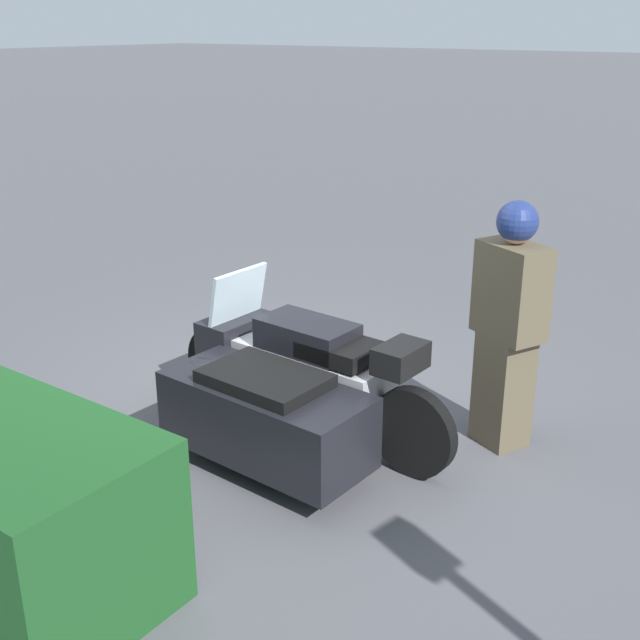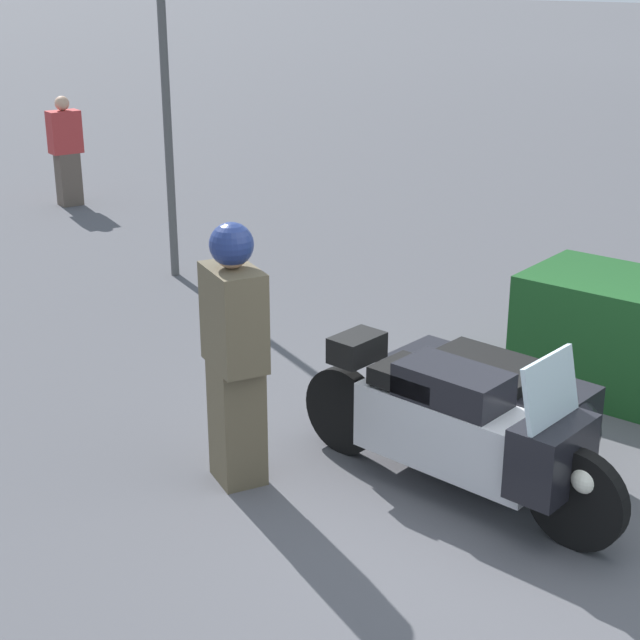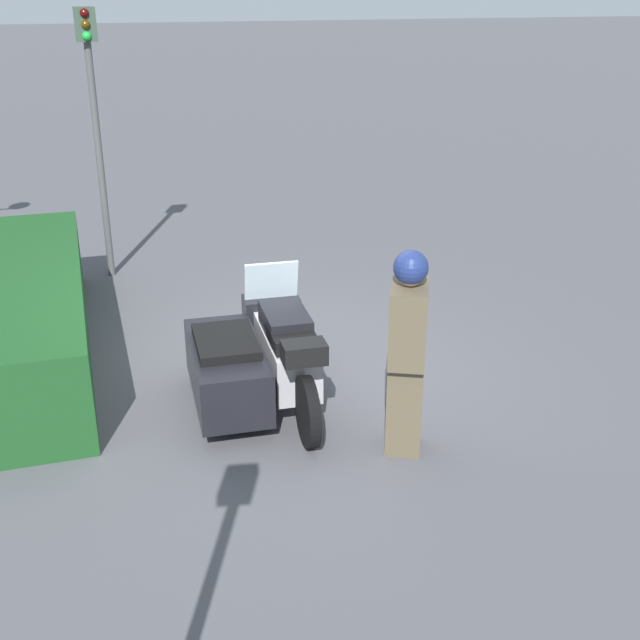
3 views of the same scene
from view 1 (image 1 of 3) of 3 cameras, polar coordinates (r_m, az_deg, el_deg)
name	(u,v)px [view 1 (image 1 of 3)]	position (r m, az deg, el deg)	size (l,w,h in m)	color
ground_plane	(257,418)	(6.25, -4.51, -6.98)	(160.00, 160.00, 0.00)	#4C4C51
police_motorcycle	(275,391)	(5.62, -3.22, -5.05)	(2.44, 1.26, 1.15)	black
officer_rider	(509,321)	(5.68, 13.28, -0.04)	(0.56, 0.47, 1.78)	brown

